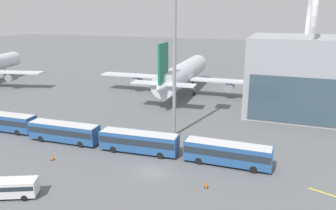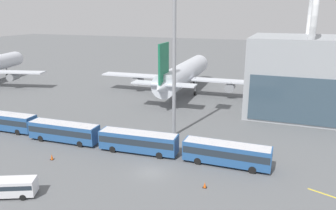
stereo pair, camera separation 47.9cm
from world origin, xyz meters
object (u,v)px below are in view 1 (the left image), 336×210
at_px(service_van_foreground, 11,187).
at_px(floodlight_mast, 175,14).
at_px(shuttle_bus_2, 139,141).
at_px(shuttle_bus_0, 4,121).
at_px(traffic_cone_1, 52,157).
at_px(traffic_cone_0, 206,185).
at_px(airliner_at_gate_far, 182,74).
at_px(shuttle_bus_3, 227,152).
at_px(shuttle_bus_1, 64,131).

distance_m(service_van_foreground, floodlight_mast, 32.76).
xyz_separation_m(shuttle_bus_2, service_van_foreground, (-8.31, -16.15, -0.59)).
distance_m(shuttle_bus_0, traffic_cone_1, 17.22).
bearing_deg(traffic_cone_0, shuttle_bus_2, 151.21).
distance_m(airliner_at_gate_far, traffic_cone_1, 44.56).
bearing_deg(shuttle_bus_2, airliner_at_gate_far, 94.46).
bearing_deg(floodlight_mast, shuttle_bus_3, -37.73).
bearing_deg(traffic_cone_1, shuttle_bus_2, 32.52).
relative_size(shuttle_bus_1, traffic_cone_0, 16.54).
height_order(shuttle_bus_1, shuttle_bus_3, same).
bearing_deg(shuttle_bus_3, airliner_at_gate_far, 116.64).
relative_size(shuttle_bus_0, service_van_foreground, 2.00).
distance_m(traffic_cone_0, traffic_cone_1, 22.31).
xyz_separation_m(airliner_at_gate_far, shuttle_bus_3, (18.35, -36.99, -3.24)).
relative_size(shuttle_bus_0, traffic_cone_0, 16.55).
height_order(shuttle_bus_0, shuttle_bus_3, same).
bearing_deg(traffic_cone_1, airliner_at_gate_far, 83.32).
height_order(shuttle_bus_1, traffic_cone_1, shuttle_bus_1).
height_order(airliner_at_gate_far, shuttle_bus_2, airliner_at_gate_far).
relative_size(airliner_at_gate_far, floodlight_mast, 1.54).
bearing_deg(shuttle_bus_1, traffic_cone_0, -15.83).
bearing_deg(shuttle_bus_3, shuttle_bus_1, -178.09).
height_order(airliner_at_gate_far, floodlight_mast, floodlight_mast).
height_order(floodlight_mast, traffic_cone_0, floodlight_mast).
relative_size(shuttle_bus_1, shuttle_bus_2, 1.00).
height_order(service_van_foreground, traffic_cone_1, service_van_foreground).
distance_m(shuttle_bus_3, floodlight_mast, 22.41).
xyz_separation_m(shuttle_bus_3, traffic_cone_1, (-23.51, -7.02, -1.45)).
bearing_deg(service_van_foreground, airliner_at_gate_far, -117.72).
height_order(shuttle_bus_0, service_van_foreground, shuttle_bus_0).
bearing_deg(traffic_cone_1, shuttle_bus_0, 156.20).
relative_size(shuttle_bus_2, shuttle_bus_3, 1.01).
bearing_deg(shuttle_bus_0, service_van_foreground, -44.89).
xyz_separation_m(service_van_foreground, traffic_cone_1, (-2.13, 9.49, -0.86)).
relative_size(shuttle_bus_3, service_van_foreground, 1.99).
bearing_deg(floodlight_mast, service_van_foreground, -113.83).
height_order(shuttle_bus_0, traffic_cone_1, shuttle_bus_0).
xyz_separation_m(shuttle_bus_3, service_van_foreground, (-21.38, -16.52, -0.59)).
xyz_separation_m(shuttle_bus_0, traffic_cone_1, (15.70, -6.92, -1.45)).
relative_size(airliner_at_gate_far, traffic_cone_0, 60.16).
xyz_separation_m(shuttle_bus_1, shuttle_bus_3, (26.14, 0.76, 0.00)).
relative_size(shuttle_bus_3, traffic_cone_1, 14.83).
bearing_deg(floodlight_mast, shuttle_bus_0, -164.02).
relative_size(service_van_foreground, traffic_cone_0, 8.27).
distance_m(shuttle_bus_0, shuttle_bus_1, 13.09).
height_order(shuttle_bus_1, shuttle_bus_2, same).
height_order(shuttle_bus_2, service_van_foreground, shuttle_bus_2).
height_order(airliner_at_gate_far, shuttle_bus_3, airliner_at_gate_far).
relative_size(shuttle_bus_0, floodlight_mast, 0.42).
height_order(traffic_cone_0, traffic_cone_1, traffic_cone_1).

